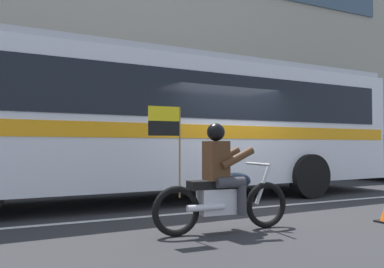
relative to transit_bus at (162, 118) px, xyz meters
The scene contains 7 objects.
ground_plane 2.50m from the transit_bus, 46.41° to the right, with size 60.00×60.00×0.00m, color #2B2B2D.
sidewalk_curb 4.45m from the transit_bus, 73.78° to the left, with size 28.00×3.80×0.15m, color #B7B2A8.
lane_center_stripe 2.84m from the transit_bus, 57.64° to the right, with size 26.60×0.14×0.01m, color silver.
office_building_facade 7.64m from the transit_bus, 79.60° to the left, with size 28.00×0.89×12.39m.
transit_bus is the anchor object (origin of this frame).
motorcycle_with_rider 3.64m from the transit_bus, 96.50° to the right, with size 2.19×0.64×1.78m.
fire_hydrant 3.06m from the transit_bus, 73.97° to the left, with size 0.22×0.30×0.75m.
Camera 1 is at (-4.32, -7.06, 1.24)m, focal length 36.18 mm.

